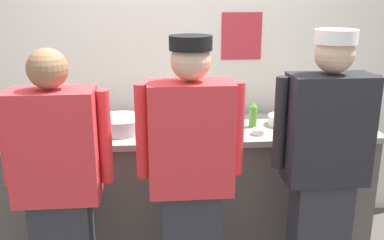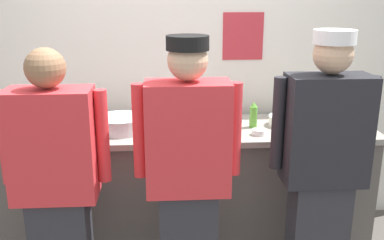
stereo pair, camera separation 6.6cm
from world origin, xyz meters
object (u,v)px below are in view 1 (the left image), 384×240
Objects in this scene: chef_center at (191,175)px; squeeze_bottle_spare at (333,119)px; sheet_tray at (194,127)px; mixing_bowl_steel at (121,124)px; ramekin_red_sauce at (259,131)px; chef_near_left at (59,187)px; squeeze_bottle_secondary at (310,118)px; ramekin_yellow_sauce at (30,130)px; deli_cup at (59,131)px; chef_far_right at (324,165)px; squeeze_bottle_primary at (253,115)px; ramekin_green_sauce at (231,117)px; plate_stack_front at (285,120)px.

squeeze_bottle_spare is at bearing 28.43° from chef_center.
chef_center reaches higher than sheet_tray.
mixing_bowl_steel is 3.82× the size of ramekin_red_sauce.
squeeze_bottle_secondary is at bearing 19.86° from chef_near_left.
ramekin_yellow_sauce is 0.23m from deli_cup.
squeeze_bottle_secondary is (1.57, 0.57, 0.18)m from chef_near_left.
chef_far_right reaches higher than mixing_bowl_steel.
squeeze_bottle_primary is 0.23m from ramekin_green_sauce.
squeeze_bottle_spare is at bearing -29.52° from plate_stack_front.
sheet_tray is at bearing 172.70° from squeeze_bottle_spare.
chef_near_left reaches higher than ramekin_yellow_sauce.
sheet_tray is at bearing 171.87° from squeeze_bottle_secondary.
deli_cup is (-1.59, 0.52, 0.08)m from chef_far_right.
chef_far_right is (0.77, 0.05, 0.01)m from chef_center.
chef_near_left is 1.33m from ramekin_red_sauce.
squeeze_bottle_spare reaches higher than ramekin_green_sauce.
chef_near_left reaches higher than squeeze_bottle_secondary.
ramekin_green_sauce is at bearing 38.98° from chef_near_left.
squeeze_bottle_secondary is 2.24× the size of ramekin_red_sauce.
chef_far_right reaches higher than ramekin_yellow_sauce.
sheet_tray is 0.79m from squeeze_bottle_secondary.
mixing_bowl_steel reaches higher than ramekin_yellow_sauce.
chef_center is 1.16m from squeeze_bottle_spare.
squeeze_bottle_primary is at bearing 160.37° from squeeze_bottle_secondary.
mixing_bowl_steel is (-1.20, 0.61, 0.09)m from chef_far_right.
squeeze_bottle_primary is (-0.28, 0.64, 0.13)m from chef_far_right.
chef_near_left is 1.41m from squeeze_bottle_primary.
plate_stack_front is 1.16m from mixing_bowl_steel.
squeeze_bottle_primary is 0.92× the size of squeeze_bottle_secondary.
squeeze_bottle_spare is (0.16, -0.01, -0.01)m from squeeze_bottle_secondary.
chef_near_left is 1.62m from plate_stack_front.
chef_far_right is 8.94× the size of squeeze_bottle_primary.
plate_stack_front is 2.65× the size of ramekin_red_sauce.
chef_center is at bearing -133.99° from ramekin_red_sauce.
plate_stack_front is 0.39m from ramekin_green_sauce.
chef_center is at bearing -57.12° from mixing_bowl_steel.
sheet_tray is at bearing 1.65° from mixing_bowl_steel.
sheet_tray is 0.43m from squeeze_bottle_primary.
chef_near_left is 17.67× the size of ramekin_red_sauce.
deli_cup is at bearing -165.83° from ramekin_green_sauce.
squeeze_bottle_secondary is at bearing 80.35° from chef_far_right.
squeeze_bottle_spare is 2.05m from ramekin_yellow_sauce.
ramekin_yellow_sauce reaches higher than ramekin_green_sauce.
ramekin_red_sauce is at bearing 46.01° from chef_center.
ramekin_red_sauce is (-0.23, -0.19, -0.01)m from plate_stack_front.
sheet_tray is 0.45m from ramekin_red_sauce.
chef_center is at bearing -96.64° from sheet_tray.
squeeze_bottle_primary is 1.80× the size of ramekin_yellow_sauce.
chef_near_left is 4.63× the size of mixing_bowl_steel.
plate_stack_front is at bearing 93.48° from chef_far_right.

